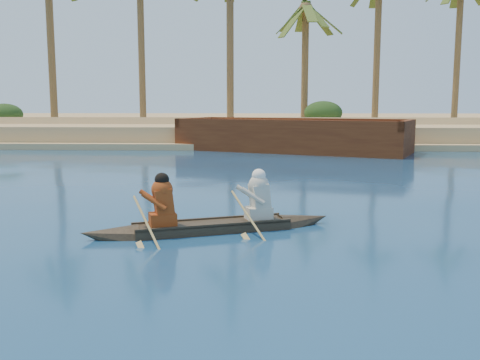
# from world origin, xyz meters

# --- Properties ---
(sandy_embankment) EXTENTS (150.00, 51.00, 1.50)m
(sandy_embankment) POSITION_xyz_m (0.00, 46.89, 0.53)
(sandy_embankment) COLOR tan
(sandy_embankment) RESTS_ON ground
(palm_grove) EXTENTS (110.00, 14.00, 16.00)m
(palm_grove) POSITION_xyz_m (0.00, 35.00, 8.00)
(palm_grove) COLOR #354F1B
(palm_grove) RESTS_ON ground
(shrub_cluster) EXTENTS (100.00, 6.00, 2.40)m
(shrub_cluster) POSITION_xyz_m (0.00, 31.50, 1.20)
(shrub_cluster) COLOR #1D3A15
(shrub_cluster) RESTS_ON ground
(canoe) EXTENTS (5.28, 2.54, 1.48)m
(canoe) POSITION_xyz_m (-8.00, 2.34, 0.29)
(canoe) COLOR #3B3020
(canoe) RESTS_ON ground
(barge_mid) EXTENTS (13.63, 8.95, 2.16)m
(barge_mid) POSITION_xyz_m (-5.33, 22.00, 0.76)
(barge_mid) COLOR #642F15
(barge_mid) RESTS_ON ground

